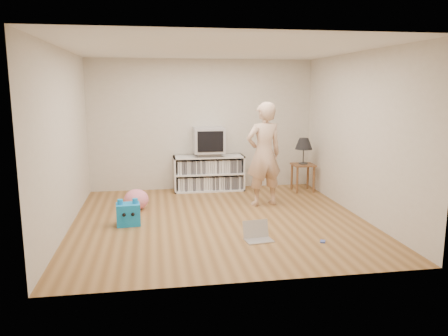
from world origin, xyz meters
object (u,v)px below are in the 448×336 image
at_px(media_unit, 209,173).
at_px(crt_tv, 209,140).
at_px(table_lamp, 304,144).
at_px(plush_blue, 128,214).
at_px(laptop, 257,235).
at_px(side_table, 303,171).
at_px(plush_pink, 136,199).
at_px(dvd_deck, 209,154).
at_px(person, 264,154).

relative_size(media_unit, crt_tv, 2.33).
height_order(table_lamp, plush_blue, table_lamp).
distance_m(table_lamp, laptop, 3.17).
relative_size(media_unit, side_table, 2.55).
bearing_deg(table_lamp, plush_pink, -165.50).
xyz_separation_m(side_table, plush_pink, (-3.24, -0.84, -0.24)).
bearing_deg(laptop, crt_tv, 87.88).
height_order(laptop, plush_pink, plush_pink).
distance_m(side_table, plush_pink, 3.35).
relative_size(dvd_deck, crt_tv, 0.75).
xyz_separation_m(media_unit, table_lamp, (1.84, -0.39, 0.59)).
distance_m(side_table, table_lamp, 0.53).
relative_size(dvd_deck, table_lamp, 0.87).
bearing_deg(plush_blue, dvd_deck, 49.22).
bearing_deg(laptop, side_table, 51.79).
height_order(media_unit, table_lamp, table_lamp).
bearing_deg(table_lamp, dvd_deck, 168.62).
distance_m(media_unit, laptop, 3.03).
bearing_deg(laptop, plush_pink, 125.76).
xyz_separation_m(media_unit, person, (0.80, -1.27, 0.55)).
xyz_separation_m(table_lamp, plush_pink, (-3.24, -0.84, -0.77)).
distance_m(media_unit, crt_tv, 0.67).
xyz_separation_m(side_table, table_lamp, (0.00, 0.00, 0.53)).
distance_m(side_table, laptop, 3.07).
xyz_separation_m(table_lamp, person, (-1.04, -0.89, -0.04)).
bearing_deg(side_table, plush_pink, -165.50).
bearing_deg(laptop, person, 65.73).
height_order(table_lamp, laptop, table_lamp).
height_order(dvd_deck, side_table, dvd_deck).
bearing_deg(dvd_deck, person, -57.43).
xyz_separation_m(laptop, plush_pink, (-1.68, 1.78, 0.11)).
distance_m(crt_tv, plush_blue, 2.67).
distance_m(crt_tv, person, 1.49).
bearing_deg(plush_blue, plush_pink, 79.01).
xyz_separation_m(dvd_deck, laptop, (0.28, -2.99, -0.67)).
relative_size(dvd_deck, plush_blue, 1.12).
distance_m(dvd_deck, laptop, 3.08).
bearing_deg(person, crt_tv, -68.78).
bearing_deg(crt_tv, laptop, -84.65).
bearing_deg(side_table, laptop, -120.74).
relative_size(side_table, person, 0.30).
bearing_deg(crt_tv, dvd_deck, 90.00).
xyz_separation_m(crt_tv, side_table, (1.84, -0.37, -0.60)).
relative_size(dvd_deck, person, 0.25).
bearing_deg(dvd_deck, table_lamp, -11.38).
height_order(dvd_deck, person, person).
height_order(table_lamp, person, person).
distance_m(crt_tv, plush_pink, 2.03).
relative_size(person, plush_pink, 4.39).
distance_m(plush_blue, plush_pink, 0.85).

